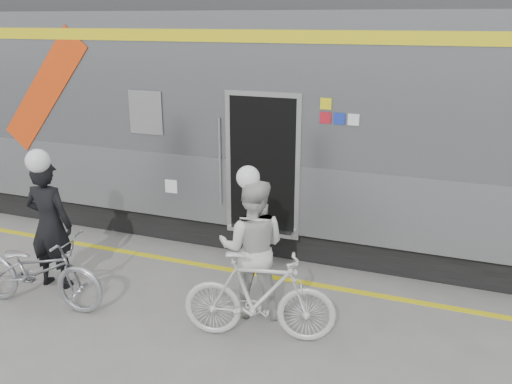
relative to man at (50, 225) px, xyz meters
The scene contains 9 objects.
ground 2.42m from the man, 21.24° to the right, with size 90.00×90.00×0.00m, color slate.
train 3.58m from the man, 85.10° to the left, with size 24.00×3.17×4.10m.
safety_strip 2.64m from the man, 32.87° to the left, with size 24.00×0.12×0.01m, color yellow.
man is the anchor object (origin of this frame).
bicycle_left 0.72m from the man, 70.02° to the right, with size 0.68×1.96×1.03m, color #9D9EA4.
woman 2.95m from the man, ahead, with size 0.89×0.69×1.82m, color silver.
bicycle_right 3.26m from the man, ahead, with size 0.52×1.84×1.10m, color beige.
helmet_man 1.10m from the man, ahead, with size 0.32×0.32×0.32m, color white.
helmet_woman 3.13m from the man, ahead, with size 0.29×0.29×0.29m, color white.
Camera 1 is at (3.17, -4.76, 3.69)m, focal length 38.00 mm.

